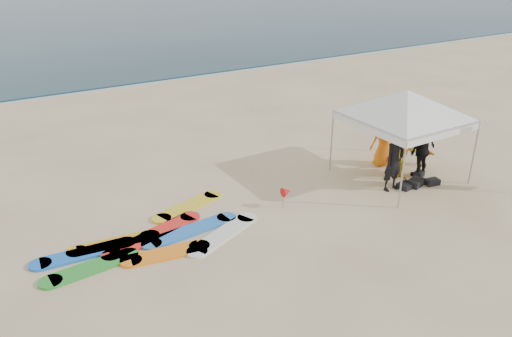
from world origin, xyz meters
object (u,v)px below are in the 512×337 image
at_px(canopy_tent, 408,90).
at_px(person_orange_a, 398,150).
at_px(person_black_b, 423,150).
at_px(person_orange_b, 384,139).
at_px(person_seated, 424,152).
at_px(marker_pennant, 287,192).
at_px(person_black_a, 394,161).
at_px(surfboard_spread, 155,239).
at_px(person_yellow, 402,153).

bearing_deg(canopy_tent, person_orange_a, 51.15).
distance_m(person_black_b, person_orange_b, 1.39).
bearing_deg(person_seated, marker_pennant, 104.72).
xyz_separation_m(person_seated, canopy_tent, (-1.46, -0.25, 2.43)).
relative_size(person_black_a, surfboard_spread, 0.35).
bearing_deg(person_seated, person_orange_a, 103.28).
bearing_deg(person_black_a, marker_pennant, 165.84).
bearing_deg(person_black_a, person_orange_a, 36.00).
height_order(person_seated, surfboard_spread, person_seated).
distance_m(person_yellow, canopy_tent, 2.02).
xyz_separation_m(person_black_a, person_seated, (2.33, 0.83, -0.47)).
bearing_deg(person_black_b, surfboard_spread, -9.04).
relative_size(person_black_a, person_orange_b, 1.02).
height_order(person_yellow, person_orange_b, person_orange_b).
xyz_separation_m(person_yellow, person_seated, (1.53, 0.40, -0.41)).
distance_m(person_yellow, person_orange_a, 0.52).
xyz_separation_m(person_black_a, person_black_b, (1.53, 0.23, -0.03)).
bearing_deg(person_orange_a, person_seated, 174.80).
height_order(person_black_b, person_seated, person_black_b).
bearing_deg(person_yellow, person_orange_a, 80.30).
relative_size(person_seated, canopy_tent, 0.22).
bearing_deg(person_yellow, person_black_b, 9.81).
height_order(person_yellow, person_orange_a, person_yellow).
relative_size(person_black_b, surfboard_spread, 0.34).
height_order(person_black_a, person_orange_b, person_black_a).
height_order(person_orange_b, marker_pennant, person_orange_b).
bearing_deg(person_black_a, person_yellow, 26.27).
relative_size(person_orange_b, canopy_tent, 0.42).
bearing_deg(marker_pennant, person_black_a, -12.28).
bearing_deg(person_yellow, marker_pennant, -159.62).
distance_m(person_black_a, person_yellow, 0.91).
relative_size(person_orange_a, person_black_b, 0.85).
xyz_separation_m(person_orange_b, canopy_tent, (-0.25, -0.99, 1.98)).
distance_m(person_orange_a, canopy_tent, 2.16).
bearing_deg(surfboard_spread, person_orange_a, -1.30).
distance_m(person_seated, canopy_tent, 2.85).
height_order(person_black_b, marker_pennant, person_black_b).
relative_size(person_orange_b, person_seated, 1.91).
bearing_deg(marker_pennant, surfboard_spread, 175.84).
distance_m(person_yellow, marker_pennant, 4.28).
relative_size(person_yellow, surfboard_spread, 0.33).
bearing_deg(surfboard_spread, person_seated, -1.21).
xyz_separation_m(person_black_b, person_seated, (0.80, 0.60, -0.44)).
xyz_separation_m(person_orange_b, marker_pennant, (-4.58, -0.81, -0.44)).
height_order(person_seated, marker_pennant, person_seated).
xyz_separation_m(person_orange_a, surfboard_spread, (-8.47, 0.19, -0.75)).
height_order(person_orange_b, surfboard_spread, person_orange_b).
relative_size(person_yellow, person_black_b, 0.97).
xyz_separation_m(person_black_a, marker_pennant, (-3.45, 0.75, -0.47)).
bearing_deg(person_orange_a, person_black_b, 121.35).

